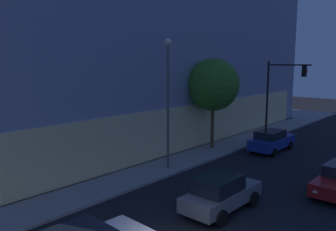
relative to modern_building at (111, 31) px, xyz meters
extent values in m
cube|color=#4C4C51|center=(0.00, 0.05, -9.70)|extent=(38.13, 21.80, 0.15)
cube|color=#F8E199|center=(0.00, -10.45, -7.93)|extent=(33.96, 0.60, 3.39)
cube|color=#8E90AC|center=(0.00, 0.05, -1.51)|extent=(37.73, 21.40, 16.23)
cylinder|color=black|center=(6.71, -13.15, -6.26)|extent=(0.18, 0.18, 6.72)
cylinder|color=black|center=(6.63, -15.00, -3.23)|extent=(0.27, 3.70, 0.12)
cube|color=black|center=(6.58, -16.29, -3.73)|extent=(0.33, 0.33, 0.90)
sphere|color=red|center=(6.57, -16.47, -3.73)|extent=(0.18, 0.18, 0.18)
cylinder|color=#5E5E5E|center=(-6.07, -12.71, -5.80)|extent=(0.16, 0.16, 7.64)
sphere|color=#F9EFC6|center=(-6.07, -12.71, -1.83)|extent=(0.44, 0.44, 0.44)
cylinder|color=#4E3E1E|center=(0.21, -11.77, -7.97)|extent=(0.25, 0.25, 3.31)
sphere|color=#367522|center=(0.21, -11.77, -4.71)|extent=(4.00, 4.00, 4.00)
cube|color=#F9F4CC|center=(-13.80, -17.55, -9.06)|extent=(0.13, 0.20, 0.12)
cube|color=slate|center=(-8.88, -18.48, -9.09)|extent=(4.42, 1.76, 0.65)
cube|color=black|center=(-9.21, -18.48, -8.42)|extent=(2.20, 1.56, 0.69)
cube|color=#F9F4CC|center=(-6.72, -17.99, -9.09)|extent=(0.12, 0.20, 0.12)
cube|color=#F9F4CC|center=(-6.73, -19.02, -9.09)|extent=(0.12, 0.20, 0.12)
cylinder|color=black|center=(-7.51, -17.64, -9.41)|extent=(0.72, 0.25, 0.72)
cylinder|color=black|center=(-7.52, -19.35, -9.41)|extent=(0.72, 0.25, 0.72)
cylinder|color=black|center=(-10.23, -17.61, -9.41)|extent=(0.72, 0.25, 0.72)
cylinder|color=black|center=(-10.25, -19.32, -9.41)|extent=(0.72, 0.25, 0.72)
cube|color=#F9F4CC|center=(-5.34, -21.46, -9.14)|extent=(0.12, 0.20, 0.12)
cylinder|color=black|center=(-4.53, -21.09, -9.47)|extent=(0.62, 0.25, 0.61)
cylinder|color=black|center=(-1.72, -21.14, -9.47)|extent=(0.62, 0.25, 0.61)
cube|color=navy|center=(2.88, -15.48, -9.09)|extent=(4.64, 1.80, 0.76)
cube|color=black|center=(2.53, -15.48, -8.43)|extent=(2.32, 1.61, 0.57)
cube|color=#F9F4CC|center=(5.15, -14.96, -9.09)|extent=(0.12, 0.20, 0.12)
cube|color=#F9F4CC|center=(5.14, -16.02, -9.09)|extent=(0.12, 0.20, 0.12)
cylinder|color=black|center=(4.32, -14.60, -9.47)|extent=(0.61, 0.24, 0.61)
cylinder|color=black|center=(4.31, -16.37, -9.47)|extent=(0.61, 0.24, 0.61)
cylinder|color=black|center=(1.45, -14.59, -9.47)|extent=(0.61, 0.24, 0.61)
cylinder|color=black|center=(1.44, -16.35, -9.47)|extent=(0.61, 0.24, 0.61)
camera|label=1|loc=(-21.74, -26.50, -3.05)|focal=36.69mm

